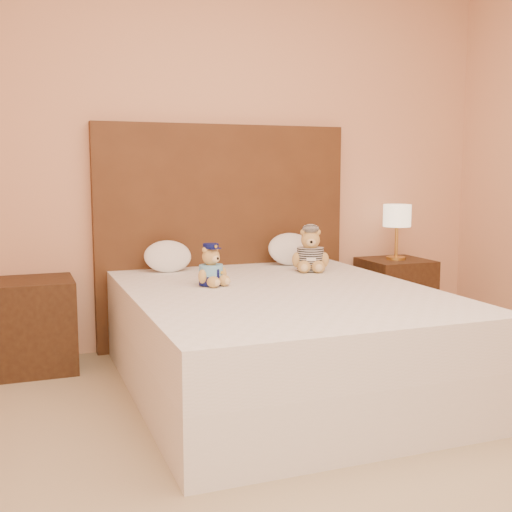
{
  "coord_description": "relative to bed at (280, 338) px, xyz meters",
  "views": [
    {
      "loc": [
        -1.33,
        -1.97,
        1.19
      ],
      "look_at": [
        -0.05,
        1.45,
        0.7
      ],
      "focal_mm": 45.0,
      "sensor_mm": 36.0,
      "label": 1
    }
  ],
  "objects": [
    {
      "name": "ground",
      "position": [
        0.0,
        -1.2,
        -0.28
      ],
      "size": [
        4.0,
        4.5,
        0.0
      ],
      "primitive_type": "cube",
      "color": "tan",
      "rests_on": "ground"
    },
    {
      "name": "room_walls",
      "position": [
        0.0,
        -0.74,
        1.53
      ],
      "size": [
        4.04,
        4.52,
        2.72
      ],
      "color": "tan",
      "rests_on": "ground"
    },
    {
      "name": "bed",
      "position": [
        0.0,
        0.0,
        0.0
      ],
      "size": [
        1.6,
        2.0,
        0.55
      ],
      "color": "white",
      "rests_on": "ground"
    },
    {
      "name": "headboard",
      "position": [
        0.0,
        1.01,
        0.47
      ],
      "size": [
        1.75,
        0.08,
        1.5
      ],
      "primitive_type": "cube",
      "color": "#502F18",
      "rests_on": "ground"
    },
    {
      "name": "nightstand_left",
      "position": [
        -1.25,
        0.8,
        -0.0
      ],
      "size": [
        0.45,
        0.45,
        0.55
      ],
      "primitive_type": "cube",
      "color": "#3A2412",
      "rests_on": "ground"
    },
    {
      "name": "nightstand_right",
      "position": [
        1.25,
        0.8,
        -0.0
      ],
      "size": [
        0.45,
        0.45,
        0.55
      ],
      "primitive_type": "cube",
      "color": "#3A2412",
      "rests_on": "ground"
    },
    {
      "name": "lamp",
      "position": [
        1.25,
        0.8,
        0.57
      ],
      "size": [
        0.2,
        0.2,
        0.4
      ],
      "color": "gold",
      "rests_on": "nightstand_right"
    },
    {
      "name": "teddy_police",
      "position": [
        -0.32,
        0.25,
        0.39
      ],
      "size": [
        0.26,
        0.26,
        0.23
      ],
      "primitive_type": null,
      "rotation": [
        0.0,
        0.0,
        0.4
      ],
      "color": "tan",
      "rests_on": "bed"
    },
    {
      "name": "teddy_prisoner",
      "position": [
        0.43,
        0.53,
        0.41
      ],
      "size": [
        0.32,
        0.31,
        0.28
      ],
      "primitive_type": null,
      "rotation": [
        0.0,
        0.0,
        -0.37
      ],
      "color": "tan",
      "rests_on": "bed"
    },
    {
      "name": "pillow_left",
      "position": [
        -0.43,
        0.83,
        0.38
      ],
      "size": [
        0.31,
        0.2,
        0.22
      ],
      "primitive_type": "ellipsoid",
      "color": "white",
      "rests_on": "bed"
    },
    {
      "name": "pillow_right",
      "position": [
        0.43,
        0.83,
        0.39
      ],
      "size": [
        0.33,
        0.22,
        0.24
      ],
      "primitive_type": "ellipsoid",
      "color": "white",
      "rests_on": "bed"
    }
  ]
}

